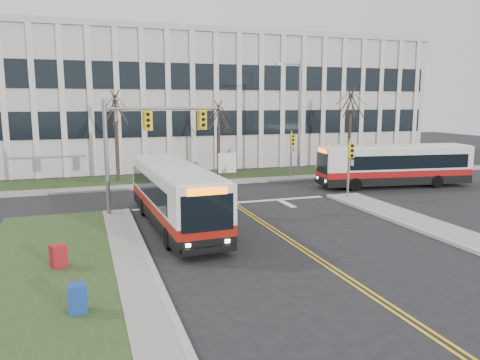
% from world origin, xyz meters
% --- Properties ---
extents(ground, '(120.00, 120.00, 0.00)m').
position_xyz_m(ground, '(0.00, 0.00, 0.00)').
color(ground, black).
rests_on(ground, ground).
extents(grass_verge, '(5.00, 26.00, 0.12)m').
position_xyz_m(grass_verge, '(-10.00, -5.00, 0.06)').
color(grass_verge, '#29421C').
rests_on(grass_verge, ground).
extents(sidewalk_west, '(1.20, 26.00, 0.14)m').
position_xyz_m(sidewalk_west, '(-7.00, -5.00, 0.07)').
color(sidewalk_west, '#9E9B93').
rests_on(sidewalk_west, ground).
extents(sidewalk_cross, '(44.00, 1.60, 0.14)m').
position_xyz_m(sidewalk_cross, '(5.00, 15.20, 0.07)').
color(sidewalk_cross, '#9E9B93').
rests_on(sidewalk_cross, ground).
extents(building_lawn, '(44.00, 5.00, 0.12)m').
position_xyz_m(building_lawn, '(5.00, 18.00, 0.06)').
color(building_lawn, '#29421C').
rests_on(building_lawn, ground).
extents(office_building, '(40.00, 16.00, 12.00)m').
position_xyz_m(office_building, '(5.00, 30.00, 6.00)').
color(office_building, beige).
rests_on(office_building, ground).
extents(mast_arm_signal, '(6.11, 0.38, 6.20)m').
position_xyz_m(mast_arm_signal, '(-5.62, 7.16, 4.26)').
color(mast_arm_signal, slate).
rests_on(mast_arm_signal, ground).
extents(signal_pole_near, '(0.34, 0.39, 3.80)m').
position_xyz_m(signal_pole_near, '(7.20, 6.90, 2.50)').
color(signal_pole_near, slate).
rests_on(signal_pole_near, ground).
extents(signal_pole_far, '(0.34, 0.39, 3.80)m').
position_xyz_m(signal_pole_far, '(7.20, 15.40, 2.50)').
color(signal_pole_far, slate).
rests_on(signal_pole_far, ground).
extents(streetlight, '(2.15, 0.25, 9.20)m').
position_xyz_m(streetlight, '(8.03, 16.20, 5.19)').
color(streetlight, slate).
rests_on(streetlight, ground).
extents(directory_sign, '(1.50, 0.12, 2.00)m').
position_xyz_m(directory_sign, '(2.50, 17.50, 1.17)').
color(directory_sign, slate).
rests_on(directory_sign, ground).
extents(tree_left, '(1.80, 1.80, 7.70)m').
position_xyz_m(tree_left, '(-6.00, 18.00, 5.51)').
color(tree_left, '#42352B').
rests_on(tree_left, ground).
extents(tree_mid, '(1.80, 1.80, 6.82)m').
position_xyz_m(tree_mid, '(2.00, 18.20, 4.88)').
color(tree_mid, '#42352B').
rests_on(tree_mid, ground).
extents(tree_right, '(1.80, 1.80, 8.25)m').
position_xyz_m(tree_right, '(14.00, 18.00, 5.91)').
color(tree_right, '#42352B').
rests_on(tree_right, ground).
extents(bus_main, '(2.82, 11.16, 2.95)m').
position_xyz_m(bus_main, '(-4.32, 4.06, 1.48)').
color(bus_main, silver).
rests_on(bus_main, ground).
extents(bus_cross, '(11.19, 3.83, 2.93)m').
position_xyz_m(bus_cross, '(12.72, 9.81, 1.46)').
color(bus_cross, silver).
rests_on(bus_cross, ground).
extents(newspaper_box_blue, '(0.53, 0.49, 0.95)m').
position_xyz_m(newspaper_box_blue, '(-8.82, -4.80, 0.47)').
color(newspaper_box_blue, navy).
rests_on(newspaper_box_blue, ground).
extents(newspaper_box_red, '(0.64, 0.62, 0.95)m').
position_xyz_m(newspaper_box_red, '(-9.50, -0.67, 0.47)').
color(newspaper_box_red, maroon).
rests_on(newspaper_box_red, ground).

